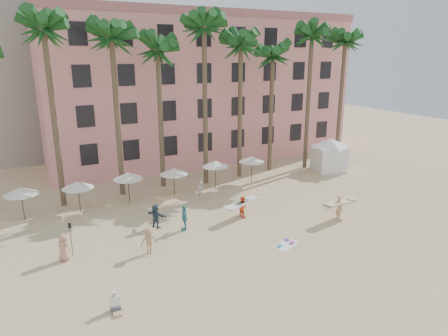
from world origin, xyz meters
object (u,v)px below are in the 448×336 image
carrier_yellow (339,206)px  carrier_white (242,206)px  cabana (329,152)px  pink_hotel (195,89)px

carrier_yellow → carrier_white: size_ratio=1.02×
cabana → carrier_white: 16.19m
cabana → carrier_yellow: 13.43m
cabana → carrier_yellow: bearing=-128.1°
carrier_yellow → carrier_white: 7.33m
pink_hotel → carrier_yellow: bearing=-86.9°
pink_hotel → carrier_yellow: pink_hotel is taller
pink_hotel → carrier_white: pink_hotel is taller
pink_hotel → cabana: size_ratio=6.35×
pink_hotel → carrier_yellow: size_ratio=11.42×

